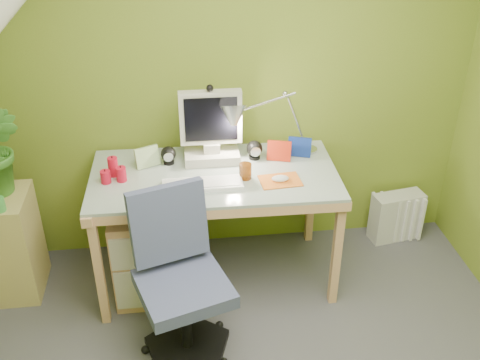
{
  "coord_description": "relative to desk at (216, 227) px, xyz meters",
  "views": [
    {
      "loc": [
        -0.34,
        -1.76,
        2.5
      ],
      "look_at": [
        0.0,
        1.0,
        0.85
      ],
      "focal_mm": 42.0,
      "sensor_mm": 36.0,
      "label": 1
    }
  ],
  "objects": [
    {
      "name": "wall_back",
      "position": [
        0.14,
        0.42,
        0.8
      ],
      "size": [
        3.2,
        0.01,
        2.4
      ],
      "primitive_type": "cube",
      "color": "olive",
      "rests_on": "floor"
    },
    {
      "name": "candle_cluster",
      "position": [
        -0.6,
        0.01,
        0.46
      ],
      "size": [
        0.17,
        0.15,
        0.12
      ],
      "primitive_type": null,
      "rotation": [
        0.0,
        0.0,
        0.05
      ],
      "color": "red",
      "rests_on": "desk"
    },
    {
      "name": "photo_frame_blue",
      "position": [
        0.56,
        0.16,
        0.46
      ],
      "size": [
        0.15,
        0.07,
        0.13
      ],
      "primitive_type": "cube",
      "rotation": [
        0.0,
        0.0,
        -0.32
      ],
      "color": "navy",
      "rests_on": "desk"
    },
    {
      "name": "photo_frame_green",
      "position": [
        -0.4,
        0.14,
        0.47
      ],
      "size": [
        0.15,
        0.08,
        0.13
      ],
      "primitive_type": "cube",
      "rotation": [
        0.0,
        0.0,
        0.43
      ],
      "color": "#ACCB8B",
      "rests_on": "desk"
    },
    {
      "name": "speaker_left",
      "position": [
        -0.27,
        0.16,
        0.46
      ],
      "size": [
        0.11,
        0.11,
        0.11
      ],
      "primitive_type": null,
      "rotation": [
        0.0,
        0.0,
        0.2
      ],
      "color": "black",
      "rests_on": "desk"
    },
    {
      "name": "mousepad",
      "position": [
        0.38,
        -0.14,
        0.4
      ],
      "size": [
        0.25,
        0.19,
        0.01
      ],
      "primitive_type": "cube",
      "rotation": [
        0.0,
        0.0,
        0.07
      ],
      "color": "orange",
      "rests_on": "desk"
    },
    {
      "name": "side_ledge",
      "position": [
        -1.26,
        0.05,
        -0.05
      ],
      "size": [
        0.26,
        0.4,
        0.7
      ],
      "primitive_type": "cube",
      "color": "tan",
      "rests_on": "floor"
    },
    {
      "name": "radiator",
      "position": [
        1.34,
        0.28,
        -0.22
      ],
      "size": [
        0.38,
        0.2,
        0.37
      ],
      "primitive_type": "cube",
      "rotation": [
        0.0,
        0.0,
        0.17
      ],
      "color": "silver",
      "rests_on": "floor"
    },
    {
      "name": "monitor",
      "position": [
        -0.0,
        0.18,
        0.64
      ],
      "size": [
        0.35,
        0.2,
        0.47
      ],
      "primitive_type": null,
      "rotation": [
        0.0,
        0.0,
        -0.01
      ],
      "color": "beige",
      "rests_on": "desk"
    },
    {
      "name": "mouse",
      "position": [
        0.38,
        -0.14,
        0.42
      ],
      "size": [
        0.11,
        0.07,
        0.04
      ],
      "primitive_type": "ellipsoid",
      "rotation": [
        0.0,
        0.0,
        -0.07
      ],
      "color": "silver",
      "rests_on": "mousepad"
    },
    {
      "name": "desk",
      "position": [
        0.0,
        0.0,
        0.0
      ],
      "size": [
        1.51,
        0.78,
        0.8
      ],
      "primitive_type": null,
      "rotation": [
        0.0,
        0.0,
        -0.02
      ],
      "color": "tan",
      "rests_on": "floor"
    },
    {
      "name": "amber_tumbler",
      "position": [
        0.18,
        -0.08,
        0.45
      ],
      "size": [
        0.09,
        0.09,
        0.1
      ],
      "primitive_type": "cylinder",
      "rotation": [
        0.0,
        0.0,
        0.23
      ],
      "color": "brown",
      "rests_on": "desk"
    },
    {
      "name": "photo_frame_red",
      "position": [
        0.42,
        0.12,
        0.46
      ],
      "size": [
        0.15,
        0.06,
        0.13
      ],
      "primitive_type": "cube",
      "rotation": [
        0.0,
        0.0,
        -0.29
      ],
      "color": "red",
      "rests_on": "desk"
    },
    {
      "name": "speaker_right",
      "position": [
        0.27,
        0.16,
        0.46
      ],
      "size": [
        0.11,
        0.11,
        0.12
      ],
      "primitive_type": null,
      "rotation": [
        0.0,
        0.0,
        0.07
      ],
      "color": "black",
      "rests_on": "desk"
    },
    {
      "name": "desk_lamp",
      "position": [
        0.45,
        0.18,
        0.73
      ],
      "size": [
        0.64,
        0.35,
        0.65
      ],
      "primitive_type": null,
      "rotation": [
        0.0,
        0.0,
        -0.16
      ],
      "color": "#B0B0B5",
      "rests_on": "desk"
    },
    {
      "name": "keyboard",
      "position": [
        -0.08,
        -0.14,
        0.41
      ],
      "size": [
        0.47,
        0.15,
        0.02
      ],
      "primitive_type": "cube",
      "rotation": [
        0.0,
        0.0,
        0.0
      ],
      "color": "white",
      "rests_on": "desk"
    },
    {
      "name": "task_chair",
      "position": [
        -0.22,
        -0.63,
        0.07
      ],
      "size": [
        0.66,
        0.66,
        0.95
      ],
      "primitive_type": null,
      "rotation": [
        0.0,
        0.0,
        0.31
      ],
      "color": "#434B6F",
      "rests_on": "floor"
    }
  ]
}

